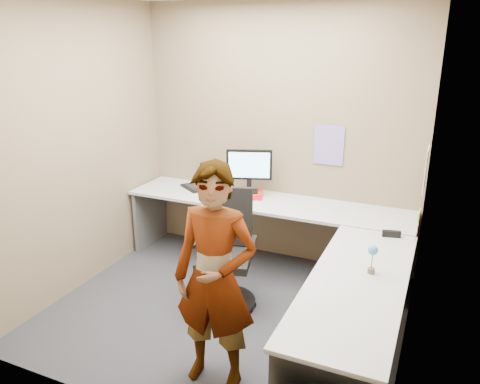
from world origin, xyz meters
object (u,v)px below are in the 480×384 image
at_px(desk, 287,242).
at_px(office_chair, 226,260).
at_px(monitor, 249,167).
at_px(person, 215,279).

height_order(desk, office_chair, office_chair).
height_order(monitor, person, person).
distance_m(desk, office_chair, 0.57).
distance_m(desk, monitor, 1.02).
height_order(monitor, office_chair, monitor).
xyz_separation_m(monitor, office_chair, (0.15, -0.89, -0.62)).
bearing_deg(desk, monitor, 135.12).
relative_size(monitor, person, 0.29).
xyz_separation_m(office_chair, person, (0.38, -0.95, 0.37)).
xyz_separation_m(desk, person, (-0.12, -1.19, 0.21)).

